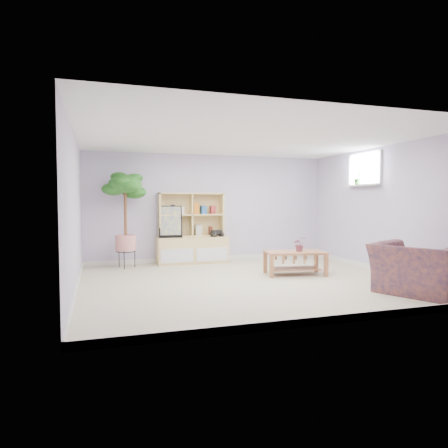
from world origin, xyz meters
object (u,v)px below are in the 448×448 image
object	(u,v)px
armchair	(418,265)
storage_unit	(192,228)
coffee_table	(295,263)
floor_tree	(126,220)

from	to	relation	value
armchair	storage_unit	bearing A→B (deg)	6.98
coffee_table	storage_unit	bearing A→B (deg)	138.20
floor_tree	armchair	size ratio (longest dim) A/B	1.71
storage_unit	floor_tree	world-z (taller)	floor_tree
coffee_table	armchair	bearing A→B (deg)	-52.60
coffee_table	armchair	distance (m)	2.18
storage_unit	coffee_table	distance (m)	2.50
floor_tree	coffee_table	bearing A→B (deg)	-30.50
storage_unit	floor_tree	size ratio (longest dim) A/B	0.79
armchair	floor_tree	bearing A→B (deg)	21.31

